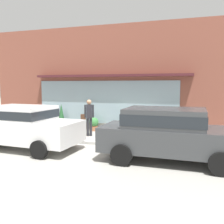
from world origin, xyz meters
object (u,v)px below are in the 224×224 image
potted_plant_window_right (156,129)px  parked_car_dark_gray (169,132)px  potted_plant_doorstep (188,130)px  potted_plant_by_entrance (125,124)px  fire_hydrant (71,128)px  potted_plant_low_front (30,120)px  parked_car_white (24,125)px  potted_plant_near_hydrant (94,124)px  potted_plant_corner_tall (77,125)px  pedestrian_with_handbag (89,115)px  potted_plant_window_center (61,117)px

potted_plant_window_right → parked_car_dark_gray: bearing=-77.0°
parked_car_dark_gray → potted_plant_doorstep: parked_car_dark_gray is taller
potted_plant_by_entrance → fire_hydrant: bearing=-141.0°
potted_plant_doorstep → potted_plant_low_front: bearing=-179.2°
parked_car_white → potted_plant_near_hydrant: size_ratio=6.03×
potted_plant_corner_tall → pedestrian_with_handbag: bearing=-45.0°
pedestrian_with_handbag → potted_plant_low_front: pedestrian_with_handbag is taller
potted_plant_by_entrance → potted_plant_window_center: bearing=176.9°
potted_plant_by_entrance → potted_plant_near_hydrant: size_ratio=1.21×
fire_hydrant → potted_plant_by_entrance: size_ratio=0.96×
pedestrian_with_handbag → potted_plant_doorstep: 4.57m
potted_plant_window_right → potted_plant_corner_tall: 4.11m
parked_car_dark_gray → potted_plant_low_front: parked_car_dark_gray is taller
potted_plant_doorstep → potted_plant_corner_tall: 5.55m
potted_plant_near_hydrant → fire_hydrant: bearing=-102.5°
parked_car_white → potted_plant_doorstep: bearing=37.6°
potted_plant_window_right → potted_plant_corner_tall: potted_plant_window_right is taller
potted_plant_window_center → potted_plant_corner_tall: size_ratio=2.52×
potted_plant_window_center → potted_plant_by_entrance: size_ratio=1.60×
parked_car_dark_gray → potted_plant_low_front: (-7.79, 3.77, -0.47)m
parked_car_dark_gray → potted_plant_doorstep: bearing=83.2°
parked_car_dark_gray → potted_plant_window_center: 7.43m
potted_plant_window_center → fire_hydrant: bearing=-50.6°
fire_hydrant → potted_plant_doorstep: size_ratio=1.28×
potted_plant_window_right → pedestrian_with_handbag: bearing=-157.5°
potted_plant_window_right → potted_plant_window_center: bearing=177.6°
potted_plant_window_center → potted_plant_near_hydrant: potted_plant_window_center is taller
parked_car_white → potted_plant_low_front: size_ratio=4.86×
parked_car_dark_gray → potted_plant_by_entrance: (-2.47, 4.03, -0.48)m
fire_hydrant → potted_plant_low_front: bearing=156.2°
potted_plant_near_hydrant → potted_plant_low_front: 3.65m
parked_car_white → potted_plant_near_hydrant: parked_car_white is taller
fire_hydrant → parked_car_dark_gray: (4.55, -2.35, 0.52)m
pedestrian_with_handbag → potted_plant_near_hydrant: 1.49m
potted_plant_window_center → parked_car_white: bearing=-79.1°
potted_plant_near_hydrant → potted_plant_doorstep: 4.67m
potted_plant_near_hydrant → potted_plant_low_front: (-3.63, -0.35, 0.09)m
potted_plant_window_center → potted_plant_near_hydrant: (1.94, -0.10, -0.28)m
parked_car_dark_gray → potted_plant_by_entrance: parked_car_dark_gray is taller
parked_car_dark_gray → parked_car_white: size_ratio=1.04×
potted_plant_window_right → potted_plant_doorstep: potted_plant_doorstep is taller
potted_plant_near_hydrant → potted_plant_doorstep: (4.67, -0.24, -0.04)m
potted_plant_by_entrance → potted_plant_doorstep: (2.98, -0.14, -0.13)m
pedestrian_with_handbag → parked_car_dark_gray: (3.88, -2.79, -0.05)m
potted_plant_by_entrance → potted_plant_doorstep: size_ratio=1.33×
parked_car_dark_gray → potted_plant_corner_tall: bearing=142.6°
parked_car_white → potted_plant_low_front: (-2.51, 3.83, -0.44)m
fire_hydrant → potted_plant_window_center: (-1.55, 1.88, 0.24)m
parked_car_white → potted_plant_window_right: 5.99m
pedestrian_with_handbag → parked_car_white: pedestrian_with_handbag is taller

